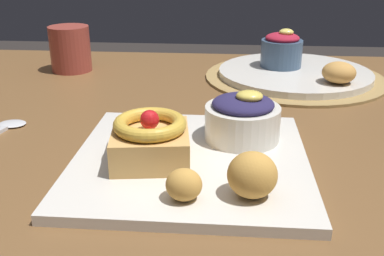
% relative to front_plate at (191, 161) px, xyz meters
% --- Properties ---
extents(dining_table, '(1.41, 0.92, 0.73)m').
position_rel_front_plate_xyz_m(dining_table, '(-0.07, 0.12, -0.10)').
color(dining_table, brown).
rests_on(dining_table, ground_plane).
extents(woven_placemat, '(0.35, 0.35, 0.00)m').
position_rel_front_plate_xyz_m(woven_placemat, '(0.17, 0.39, -0.00)').
color(woven_placemat, '#997A47').
rests_on(woven_placemat, dining_table).
extents(front_plate, '(0.28, 0.28, 0.01)m').
position_rel_front_plate_xyz_m(front_plate, '(0.00, 0.00, 0.00)').
color(front_plate, silver).
rests_on(front_plate, dining_table).
extents(cake_slice, '(0.10, 0.10, 0.06)m').
position_rel_front_plate_xyz_m(cake_slice, '(-0.05, -0.01, 0.03)').
color(cake_slice, tan).
rests_on(cake_slice, front_plate).
extents(berry_ramekin, '(0.10, 0.10, 0.07)m').
position_rel_front_plate_xyz_m(berry_ramekin, '(0.06, 0.06, 0.03)').
color(berry_ramekin, silver).
rests_on(berry_ramekin, front_plate).
extents(fritter_front, '(0.04, 0.03, 0.03)m').
position_rel_front_plate_xyz_m(fritter_front, '(0.00, -0.10, 0.02)').
color(fritter_front, gold).
rests_on(fritter_front, front_plate).
extents(fritter_middle, '(0.05, 0.05, 0.05)m').
position_rel_front_plate_xyz_m(fritter_middle, '(0.07, -0.09, 0.03)').
color(fritter_middle, gold).
rests_on(fritter_middle, front_plate).
extents(back_plate, '(0.29, 0.29, 0.01)m').
position_rel_front_plate_xyz_m(back_plate, '(0.17, 0.39, 0.01)').
color(back_plate, silver).
rests_on(back_plate, woven_placemat).
extents(back_ramekin, '(0.08, 0.08, 0.08)m').
position_rel_front_plate_xyz_m(back_ramekin, '(0.15, 0.41, 0.04)').
color(back_ramekin, '#3D5675').
rests_on(back_ramekin, back_plate).
extents(back_pastry, '(0.06, 0.06, 0.04)m').
position_rel_front_plate_xyz_m(back_pastry, '(0.24, 0.30, 0.03)').
color(back_pastry, '#C68E47').
rests_on(back_pastry, back_plate).
extents(spoon, '(0.05, 0.13, 0.00)m').
position_rel_front_plate_xyz_m(spoon, '(-0.28, 0.08, -0.00)').
color(spoon, silver).
rests_on(spoon, dining_table).
extents(coffee_mug, '(0.08, 0.08, 0.09)m').
position_rel_front_plate_xyz_m(coffee_mug, '(-0.28, 0.41, 0.04)').
color(coffee_mug, '#993D33').
rests_on(coffee_mug, dining_table).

